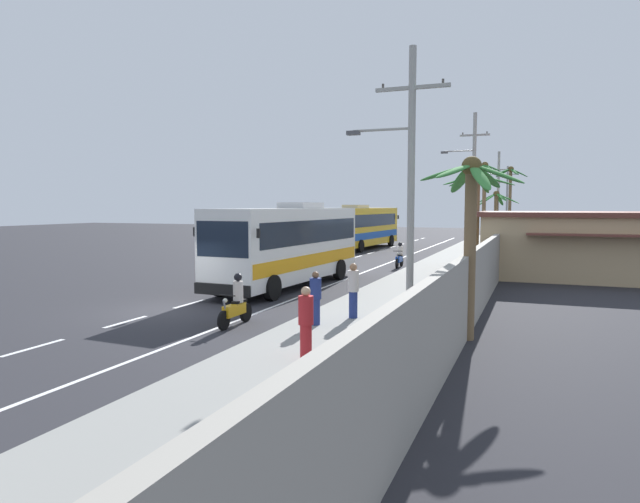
% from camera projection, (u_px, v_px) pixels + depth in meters
% --- Properties ---
extents(ground_plane, '(160.00, 160.00, 0.00)m').
position_uv_depth(ground_plane, '(167.00, 310.00, 20.15)').
color(ground_plane, '#28282D').
extents(sidewalk_kerb, '(3.20, 90.00, 0.14)m').
position_uv_depth(sidewalk_kerb, '(411.00, 282.00, 26.92)').
color(sidewalk_kerb, gray).
rests_on(sidewalk_kerb, ground).
extents(lane_markings, '(3.44, 71.00, 0.01)m').
position_uv_depth(lane_markings, '(347.00, 270.00, 32.92)').
color(lane_markings, white).
rests_on(lane_markings, ground).
extents(boundary_wall, '(0.24, 60.00, 2.39)m').
position_uv_depth(boundary_wall, '(499.00, 255.00, 29.14)').
color(boundary_wall, '#9E998E').
rests_on(boundary_wall, ground).
extents(coach_bus_foreground, '(3.41, 10.98, 3.95)m').
position_uv_depth(coach_bus_foreground, '(289.00, 243.00, 25.97)').
color(coach_bus_foreground, white).
rests_on(coach_bus_foreground, ground).
extents(coach_bus_far_lane, '(3.68, 12.26, 3.87)m').
position_uv_depth(coach_bus_far_lane, '(362.00, 226.00, 48.60)').
color(coach_bus_far_lane, gold).
rests_on(coach_bus_far_lane, ground).
extents(motorcycle_beside_bus, '(0.56, 1.96, 1.66)m').
position_uv_depth(motorcycle_beside_bus, '(236.00, 304.00, 17.57)').
color(motorcycle_beside_bus, black).
rests_on(motorcycle_beside_bus, ground).
extents(motorcycle_trailing, '(0.56, 1.96, 1.54)m').
position_uv_depth(motorcycle_trailing, '(400.00, 257.00, 34.20)').
color(motorcycle_trailing, black).
rests_on(motorcycle_trailing, ground).
extents(pedestrian_near_kerb, '(0.36, 0.36, 1.76)m').
position_uv_depth(pedestrian_near_kerb, '(306.00, 322.00, 13.07)').
color(pedestrian_near_kerb, red).
rests_on(pedestrian_near_kerb, sidewalk_kerb).
extents(pedestrian_midwalk, '(0.36, 0.36, 1.65)m').
position_uv_depth(pedestrian_midwalk, '(315.00, 297.00, 16.98)').
color(pedestrian_midwalk, navy).
rests_on(pedestrian_midwalk, sidewalk_kerb).
extents(pedestrian_far_walk, '(0.36, 0.36, 1.79)m').
position_uv_depth(pedestrian_far_walk, '(353.00, 289.00, 18.02)').
color(pedestrian_far_walk, navy).
rests_on(pedestrian_far_walk, sidewalk_kerb).
extents(utility_pole_nearest, '(3.43, 0.24, 8.91)m').
position_uv_depth(utility_pole_nearest, '(409.00, 176.00, 18.10)').
color(utility_pole_nearest, '#9E9E99').
rests_on(utility_pole_nearest, ground).
extents(utility_pole_mid, '(3.09, 0.24, 9.78)m').
position_uv_depth(utility_pole_mid, '(473.00, 184.00, 36.08)').
color(utility_pole_mid, '#9E9E99').
rests_on(utility_pole_mid, ground).
extents(utility_pole_far, '(3.55, 0.24, 9.03)m').
position_uv_depth(utility_pole_far, '(497.00, 195.00, 54.00)').
color(utility_pole_far, '#9E9E99').
rests_on(utility_pole_far, ground).
extents(utility_pole_distant, '(3.35, 0.24, 8.91)m').
position_uv_depth(utility_pole_distant, '(506.00, 198.00, 72.04)').
color(utility_pole_distant, '#9E9E99').
rests_on(utility_pole_distant, ground).
extents(palm_nearest, '(2.60, 2.69, 7.40)m').
position_uv_depth(palm_nearest, '(484.00, 190.00, 45.65)').
color(palm_nearest, brown).
rests_on(palm_nearest, ground).
extents(palm_second, '(2.92, 2.67, 5.17)m').
position_uv_depth(palm_second, '(470.00, 213.00, 15.45)').
color(palm_second, brown).
rests_on(palm_second, ground).
extents(palm_third, '(3.78, 3.88, 5.13)m').
position_uv_depth(palm_third, '(496.00, 209.00, 49.52)').
color(palm_third, brown).
rests_on(palm_third, ground).
extents(palm_fourth, '(3.99, 4.00, 5.78)m').
position_uv_depth(palm_fourth, '(477.00, 202.00, 31.68)').
color(palm_fourth, brown).
rests_on(palm_fourth, ground).
extents(palm_farthest, '(3.03, 3.10, 7.45)m').
position_uv_depth(palm_farthest, '(510.00, 190.00, 51.46)').
color(palm_farthest, brown).
rests_on(palm_farthest, ground).
extents(roadside_building, '(15.44, 7.78, 3.47)m').
position_uv_depth(roadside_building, '(633.00, 245.00, 28.54)').
color(roadside_building, tan).
rests_on(roadside_building, ground).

